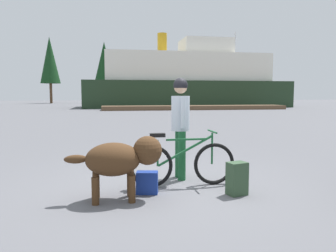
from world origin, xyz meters
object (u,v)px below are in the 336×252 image
(person_cyclist, at_px, (180,118))
(sailboat_moored, at_px, (234,103))
(backpack, at_px, (237,179))
(ferry_boat, at_px, (187,82))
(bicycle, at_px, (182,163))
(handbag_pannier, at_px, (147,183))
(dog, at_px, (121,159))

(person_cyclist, relative_size, sailboat_moored, 0.20)
(backpack, relative_size, ferry_boat, 0.02)
(person_cyclist, relative_size, ferry_boat, 0.07)
(person_cyclist, relative_size, backpack, 3.61)
(backpack, relative_size, sailboat_moored, 0.05)
(bicycle, xyz_separation_m, ferry_boat, (8.16, 33.28, 2.64))
(bicycle, distance_m, sailboat_moored, 35.65)
(handbag_pannier, relative_size, sailboat_moored, 0.04)
(bicycle, height_order, backpack, bicycle)
(backpack, height_order, sailboat_moored, sailboat_moored)
(bicycle, xyz_separation_m, sailboat_moored, (14.02, 32.78, 0.12))
(handbag_pannier, xyz_separation_m, ferry_boat, (8.78, 33.58, 2.85))
(dog, relative_size, backpack, 2.76)
(backpack, distance_m, handbag_pannier, 1.35)
(bicycle, distance_m, person_cyclist, 0.85)
(bicycle, relative_size, dog, 1.28)
(backpack, xyz_separation_m, sailboat_moored, (13.33, 33.38, 0.25))
(person_cyclist, distance_m, sailboat_moored, 35.19)
(dog, distance_m, backpack, 1.74)
(person_cyclist, height_order, sailboat_moored, sailboat_moored)
(person_cyclist, height_order, ferry_boat, ferry_boat)
(dog, relative_size, handbag_pannier, 4.06)
(handbag_pannier, relative_size, ferry_boat, 0.01)
(person_cyclist, bearing_deg, bicycle, -98.43)
(bicycle, distance_m, handbag_pannier, 0.71)
(bicycle, xyz_separation_m, handbag_pannier, (-0.61, -0.29, -0.21))
(bicycle, bearing_deg, dog, -152.63)
(ferry_boat, distance_m, sailboat_moored, 6.40)
(backpack, bearing_deg, bicycle, 139.09)
(person_cyclist, xyz_separation_m, ferry_boat, (8.09, 32.80, 1.94))
(person_cyclist, bearing_deg, ferry_boat, 76.14)
(bicycle, relative_size, handbag_pannier, 5.21)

